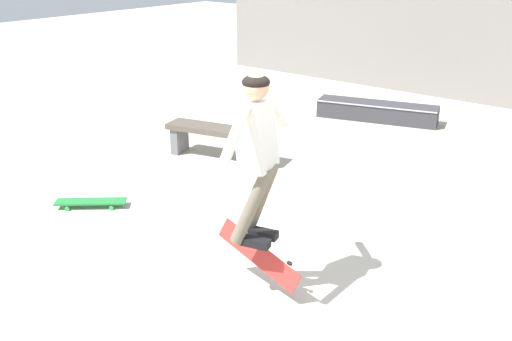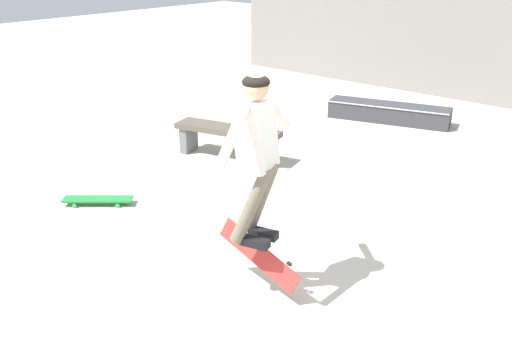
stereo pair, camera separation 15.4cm
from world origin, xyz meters
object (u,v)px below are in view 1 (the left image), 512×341
Objects in this scene: park_bench at (219,136)px; skate_ledge at (377,111)px; skater at (256,145)px; skateboard_resting at (91,202)px; skateboard_flipping at (259,255)px.

park_bench reaches higher than skate_ledge.
skateboard_resting is at bearing 162.22° from skater.
skateboard_resting is at bearing 176.87° from skateboard_flipping.
park_bench is 3.45m from skateboard_flipping.
skateboard_flipping is (1.70, -5.50, 0.20)m from skate_ledge.
skateboard_resting is (-2.65, 0.11, -0.29)m from skateboard_flipping.
skateboard_resting is at bearing -106.02° from park_bench.
skater is at bearing -76.20° from skateboard_flipping.
park_bench is 3.32m from skate_ledge.
park_bench is 1.12× the size of skater.
park_bench is 2.21m from skateboard_resting.
skater reaches higher than skateboard_flipping.
skate_ledge is at bearing 60.82° from park_bench.
skate_ledge is 5.77m from skateboard_flipping.
park_bench is 0.77× the size of skate_ledge.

